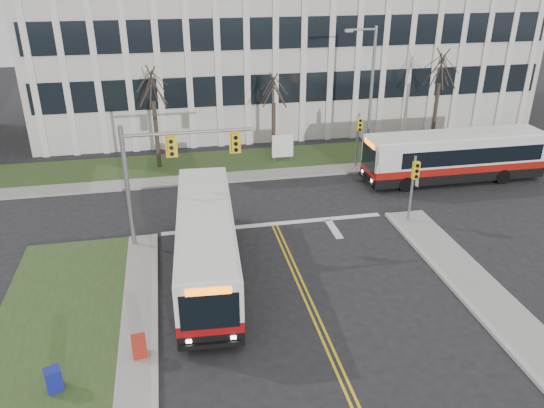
{
  "coord_description": "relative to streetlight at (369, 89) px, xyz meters",
  "views": [
    {
      "loc": [
        -5.09,
        -16.81,
        13.02
      ],
      "look_at": [
        -0.44,
        6.51,
        2.0
      ],
      "focal_mm": 35.0,
      "sensor_mm": 36.0,
      "label": 1
    }
  ],
  "objects": [
    {
      "name": "ground",
      "position": [
        -8.03,
        -16.2,
        -5.19
      ],
      "size": [
        120.0,
        120.0,
        0.0
      ],
      "primitive_type": "plane",
      "color": "black",
      "rests_on": "ground"
    },
    {
      "name": "sidewalk_cross",
      "position": [
        -3.03,
        -1.0,
        -5.12
      ],
      "size": [
        44.0,
        1.6,
        0.14
      ],
      "primitive_type": "cube",
      "color": "#9E9B93",
      "rests_on": "ground"
    },
    {
      "name": "building_lawn",
      "position": [
        -3.03,
        1.8,
        -5.13
      ],
      "size": [
        44.0,
        5.0,
        0.12
      ],
      "primitive_type": "cube",
      "color": "#2D441D",
      "rests_on": "ground"
    },
    {
      "name": "office_building",
      "position": [
        -3.03,
        13.8,
        0.81
      ],
      "size": [
        40.0,
        16.0,
        12.0
      ],
      "primitive_type": "cube",
      "color": "beige",
      "rests_on": "ground"
    },
    {
      "name": "mast_arm_signal",
      "position": [
        -13.65,
        -9.04,
        -0.94
      ],
      "size": [
        6.11,
        0.38,
        6.2
      ],
      "color": "slate",
      "rests_on": "ground"
    },
    {
      "name": "signal_pole_near",
      "position": [
        -0.83,
        -9.3,
        -2.69
      ],
      "size": [
        0.34,
        0.39,
        3.8
      ],
      "color": "slate",
      "rests_on": "ground"
    },
    {
      "name": "signal_pole_far",
      "position": [
        -0.83,
        -0.8,
        -2.69
      ],
      "size": [
        0.34,
        0.39,
        3.8
      ],
      "color": "slate",
      "rests_on": "ground"
    },
    {
      "name": "streetlight",
      "position": [
        0.0,
        0.0,
        0.0
      ],
      "size": [
        2.15,
        0.25,
        9.2
      ],
      "color": "slate",
      "rests_on": "ground"
    },
    {
      "name": "directory_sign",
      "position": [
        -5.53,
        1.3,
        -4.02
      ],
      "size": [
        1.5,
        0.12,
        2.0
      ],
      "color": "slate",
      "rests_on": "ground"
    },
    {
      "name": "tree_left",
      "position": [
        -14.03,
        1.8,
        0.32
      ],
      "size": [
        1.8,
        1.8,
        7.7
      ],
      "color": "#42352B",
      "rests_on": "ground"
    },
    {
      "name": "tree_mid",
      "position": [
        -6.03,
        2.0,
        -0.31
      ],
      "size": [
        1.8,
        1.8,
        6.82
      ],
      "color": "#42352B",
      "rests_on": "ground"
    },
    {
      "name": "tree_right",
      "position": [
        5.97,
        1.8,
        0.71
      ],
      "size": [
        1.8,
        1.8,
        8.25
      ],
      "color": "#42352B",
      "rests_on": "ground"
    },
    {
      "name": "bus_main",
      "position": [
        -11.95,
        -12.22,
        -3.71
      ],
      "size": [
        3.1,
        11.3,
        2.98
      ],
      "primitive_type": null,
      "rotation": [
        0.0,
        0.0,
        -0.06
      ],
      "color": "silver",
      "rests_on": "ground"
    },
    {
      "name": "bus_cross",
      "position": [
        4.45,
        -4.1,
        -3.66
      ],
      "size": [
        11.52,
        2.53,
        3.07
      ],
      "primitive_type": null,
      "rotation": [
        0.0,
        0.0,
        -1.57
      ],
      "color": "silver",
      "rests_on": "ground"
    },
    {
      "name": "newspaper_box_blue",
      "position": [
        -17.53,
        -18.58,
        -4.72
      ],
      "size": [
        0.62,
        0.59,
        0.95
      ],
      "primitive_type": "cube",
      "rotation": [
        0.0,
        0.0,
        0.34
      ],
      "color": "navy",
      "rests_on": "ground"
    },
    {
      "name": "newspaper_box_red",
      "position": [
        -14.83,
        -17.47,
        -4.72
      ],
      "size": [
        0.54,
        0.5,
        0.95
      ],
      "primitive_type": "cube",
      "rotation": [
        0.0,
        0.0,
        0.1
      ],
      "color": "maroon",
      "rests_on": "ground"
    }
  ]
}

